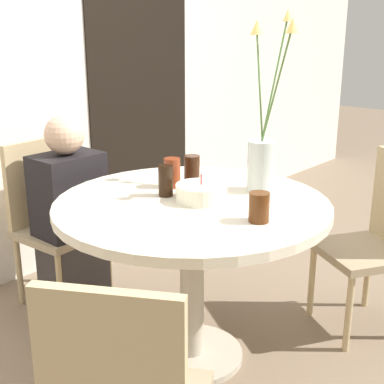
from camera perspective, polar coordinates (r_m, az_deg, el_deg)
ground_plane at (r=2.60m, az=0.00°, el=-17.13°), size 16.00×16.00×0.00m
wall_back at (r=3.21m, az=-18.91°, el=13.37°), size 8.00×0.05×2.60m
doorway_panel at (r=3.78m, az=-5.49°, el=10.47°), size 0.90×0.01×2.05m
dining_table at (r=2.30m, az=0.00°, el=-4.07°), size 1.17×1.17×0.76m
chair_right_flank at (r=2.99m, az=-14.84°, el=-2.28°), size 0.43×0.43×0.89m
chair_near_front at (r=2.77m, az=19.30°, el=-4.24°), size 0.55×0.55×0.89m
birthday_cake at (r=2.25m, az=0.98°, el=-0.06°), size 0.22×0.22×0.12m
flower_vase at (r=2.37m, az=7.57°, el=4.75°), size 0.25×0.33×0.78m
side_plate at (r=2.58m, az=3.24°, el=1.48°), size 0.17×0.17×0.01m
drink_glass_0 at (r=2.44m, az=-2.13°, el=2.06°), size 0.07×0.07×0.14m
drink_glass_1 at (r=2.31m, az=-2.83°, el=1.20°), size 0.06×0.06×0.14m
drink_glass_2 at (r=2.02m, az=7.17°, el=-1.62°), size 0.08×0.08×0.11m
drink_glass_3 at (r=2.51m, az=-0.01°, el=2.47°), size 0.07×0.07×0.13m
person_guest at (r=2.87m, az=-12.84°, el=-3.04°), size 0.34×0.24×1.05m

